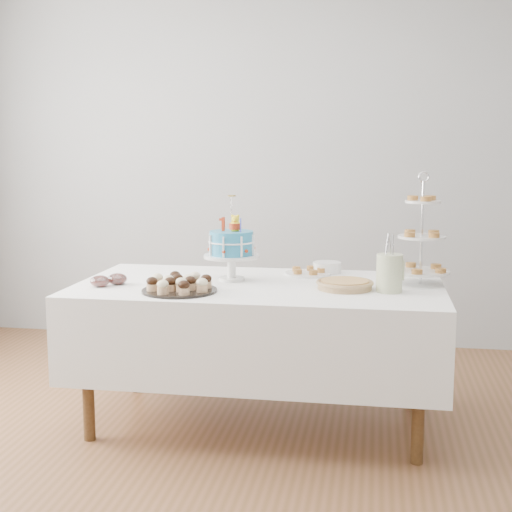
% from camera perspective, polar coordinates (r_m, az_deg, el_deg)
% --- Properties ---
extents(floor, '(5.00, 5.00, 0.00)m').
position_cam_1_polar(floor, '(3.71, -0.53, -14.88)').
color(floor, brown).
rests_on(floor, ground).
extents(walls, '(5.04, 4.04, 2.70)m').
position_cam_1_polar(walls, '(3.41, -0.57, 6.43)').
color(walls, '#9A9C9F').
rests_on(walls, floor).
extents(table, '(1.92, 1.02, 0.77)m').
position_cam_1_polar(table, '(3.82, 0.25, -5.60)').
color(table, white).
rests_on(table, floor).
extents(birthday_cake, '(0.30, 0.30, 0.46)m').
position_cam_1_polar(birthday_cake, '(3.85, -1.96, -0.13)').
color(birthday_cake, white).
rests_on(birthday_cake, table).
extents(cupcake_tray, '(0.38, 0.38, 0.09)m').
position_cam_1_polar(cupcake_tray, '(3.58, -6.15, -2.20)').
color(cupcake_tray, black).
rests_on(cupcake_tray, table).
extents(pie, '(0.29, 0.29, 0.05)m').
position_cam_1_polar(pie, '(3.65, 7.12, -2.24)').
color(pie, tan).
rests_on(pie, table).
extents(tiered_stand, '(0.30, 0.30, 0.59)m').
position_cam_1_polar(tiered_stand, '(3.83, 13.12, 1.45)').
color(tiered_stand, silver).
rests_on(tiered_stand, table).
extents(plate_stack, '(0.16, 0.16, 0.06)m').
position_cam_1_polar(plate_stack, '(4.12, 5.71, -0.91)').
color(plate_stack, white).
rests_on(plate_stack, table).
extents(pastry_plate, '(0.26, 0.26, 0.04)m').
position_cam_1_polar(pastry_plate, '(4.04, 4.17, -1.27)').
color(pastry_plate, white).
rests_on(pastry_plate, table).
extents(jam_bowl_a, '(0.10, 0.10, 0.06)m').
position_cam_1_polar(jam_bowl_a, '(3.77, -12.38, -1.99)').
color(jam_bowl_a, silver).
rests_on(jam_bowl_a, table).
extents(jam_bowl_b, '(0.10, 0.10, 0.06)m').
position_cam_1_polar(jam_bowl_b, '(3.82, -11.03, -1.83)').
color(jam_bowl_b, silver).
rests_on(jam_bowl_b, table).
extents(utensil_pitcher, '(0.14, 0.13, 0.29)m').
position_cam_1_polar(utensil_pitcher, '(3.60, 10.64, -1.23)').
color(utensil_pitcher, beige).
rests_on(utensil_pitcher, table).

